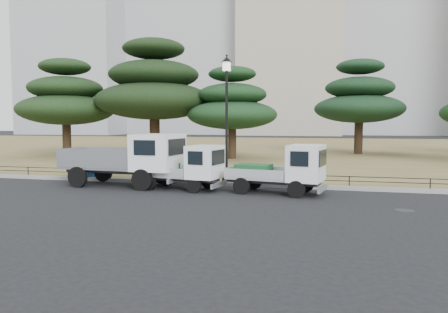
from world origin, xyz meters
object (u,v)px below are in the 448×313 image
(truck_kei_rear, at_px, (283,169))
(street_lamp, at_px, (227,98))
(truck_large, at_px, (129,157))
(tarp_pile, at_px, (86,168))
(truck_kei_front, at_px, (186,168))

(truck_kei_rear, distance_m, street_lamp, 4.28)
(truck_kei_rear, bearing_deg, truck_large, -174.13)
(truck_large, height_order, truck_kei_rear, truck_large)
(street_lamp, bearing_deg, tarp_pile, 177.20)
(truck_kei_front, relative_size, tarp_pile, 2.14)
(truck_kei_rear, bearing_deg, truck_kei_front, -171.89)
(street_lamp, height_order, tarp_pile, street_lamp)
(tarp_pile, bearing_deg, street_lamp, -2.80)
(street_lamp, xyz_separation_m, tarp_pile, (-7.02, 0.34, -3.23))
(truck_large, relative_size, tarp_pile, 3.13)
(truck_large, height_order, tarp_pile, truck_large)
(truck_kei_rear, height_order, street_lamp, street_lamp)
(truck_large, relative_size, truck_kei_rear, 1.38)
(truck_large, height_order, truck_kei_front, truck_large)
(truck_kei_front, bearing_deg, truck_kei_rear, 6.84)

